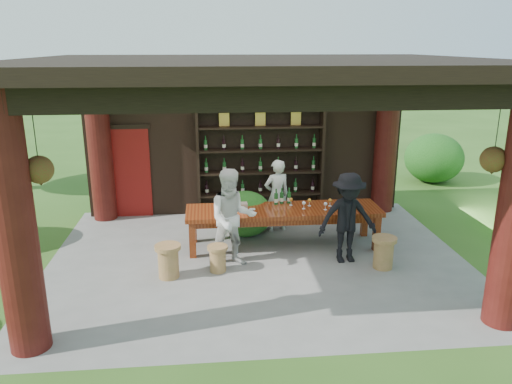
{
  "coord_description": "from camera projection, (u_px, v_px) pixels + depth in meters",
  "views": [
    {
      "loc": [
        -0.82,
        -8.2,
        3.72
      ],
      "look_at": [
        0.0,
        0.4,
        1.15
      ],
      "focal_mm": 35.0,
      "sensor_mm": 36.0,
      "label": 1
    }
  ],
  "objects": [
    {
      "name": "tasting_table",
      "position": [
        283.0,
        214.0,
        9.4
      ],
      "size": [
        3.65,
        0.95,
        0.75
      ],
      "rotation": [
        0.0,
        0.0,
        0.0
      ],
      "color": "#5D200D",
      "rests_on": "ground"
    },
    {
      "name": "table_glasses",
      "position": [
        317.0,
        203.0,
        9.42
      ],
      "size": [
        1.0,
        0.4,
        0.15
      ],
      "color": "silver",
      "rests_on": "tasting_table"
    },
    {
      "name": "wine_shelf",
      "position": [
        260.0,
        162.0,
        10.97
      ],
      "size": [
        2.78,
        0.42,
        2.45
      ],
      "color": "black",
      "rests_on": "ground"
    },
    {
      "name": "stool_near_right",
      "position": [
        384.0,
        252.0,
        8.55
      ],
      "size": [
        0.43,
        0.43,
        0.56
      ],
      "rotation": [
        0.0,
        0.0,
        -0.04
      ],
      "color": "olive",
      "rests_on": "ground"
    },
    {
      "name": "guest_man",
      "position": [
        348.0,
        218.0,
        8.68
      ],
      "size": [
        1.08,
        0.66,
        1.62
      ],
      "primitive_type": "imported",
      "rotation": [
        0.0,
        0.0,
        0.06
      ],
      "color": "black",
      "rests_on": "ground"
    },
    {
      "name": "host",
      "position": [
        277.0,
        196.0,
        10.17
      ],
      "size": [
        0.63,
        0.5,
        1.5
      ],
      "primitive_type": "imported",
      "rotation": [
        0.0,
        0.0,
        3.43
      ],
      "color": "silver",
      "rests_on": "ground"
    },
    {
      "name": "trees",
      "position": [
        452.0,
        62.0,
        9.88
      ],
      "size": [
        20.53,
        9.72,
        4.8
      ],
      "color": "#3F2819",
      "rests_on": "ground"
    },
    {
      "name": "table_bottles",
      "position": [
        282.0,
        196.0,
        9.61
      ],
      "size": [
        0.34,
        0.13,
        0.31
      ],
      "color": "#194C1E",
      "rests_on": "tasting_table"
    },
    {
      "name": "pavilion",
      "position": [
        255.0,
        138.0,
        8.75
      ],
      "size": [
        7.5,
        6.0,
        3.6
      ],
      "color": "slate",
      "rests_on": "ground"
    },
    {
      "name": "shrubs",
      "position": [
        376.0,
        209.0,
        9.98
      ],
      "size": [
        14.43,
        8.6,
        1.36
      ],
      "color": "#194C14",
      "rests_on": "ground"
    },
    {
      "name": "ground",
      "position": [
        258.0,
        260.0,
        8.95
      ],
      "size": [
        90.0,
        90.0,
        0.0
      ],
      "primitive_type": "plane",
      "color": "#2D5119",
      "rests_on": "ground"
    },
    {
      "name": "stool_near_left",
      "position": [
        218.0,
        258.0,
        8.44
      ],
      "size": [
        0.35,
        0.35,
        0.46
      ],
      "rotation": [
        0.0,
        0.0,
        0.38
      ],
      "color": "olive",
      "rests_on": "ground"
    },
    {
      "name": "napkin_basket",
      "position": [
        240.0,
        207.0,
        9.25
      ],
      "size": [
        0.26,
        0.18,
        0.14
      ],
      "primitive_type": "cube",
      "rotation": [
        0.0,
        0.0,
        0.0
      ],
      "color": "#BF6672",
      "rests_on": "tasting_table"
    },
    {
      "name": "stool_far_left",
      "position": [
        168.0,
        260.0,
        8.2
      ],
      "size": [
        0.43,
        0.43,
        0.57
      ],
      "rotation": [
        0.0,
        0.0,
        0.4
      ],
      "color": "olive",
      "rests_on": "ground"
    },
    {
      "name": "guest_woman",
      "position": [
        232.0,
        218.0,
        8.5
      ],
      "size": [
        0.92,
        0.77,
        1.73
      ],
      "primitive_type": "imported",
      "rotation": [
        0.0,
        0.0,
        0.14
      ],
      "color": "silver",
      "rests_on": "ground"
    }
  ]
}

